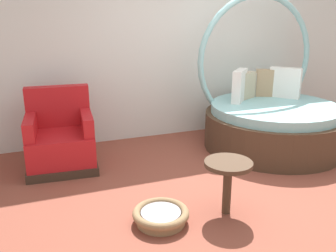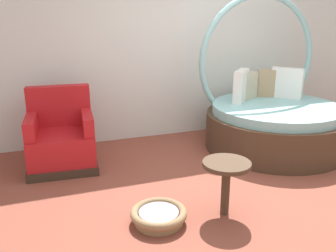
{
  "view_description": "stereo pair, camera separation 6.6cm",
  "coord_description": "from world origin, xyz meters",
  "px_view_note": "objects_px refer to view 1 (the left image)",
  "views": [
    {
      "loc": [
        -2.02,
        -3.05,
        1.81
      ],
      "look_at": [
        -0.62,
        0.69,
        0.55
      ],
      "focal_mm": 38.85,
      "sensor_mm": 36.0,
      "label": 1
    },
    {
      "loc": [
        -1.96,
        -3.08,
        1.81
      ],
      "look_at": [
        -0.62,
        0.69,
        0.55
      ],
      "focal_mm": 38.85,
      "sensor_mm": 36.0,
      "label": 2
    }
  ],
  "objects_px": {
    "pet_basket": "(161,215)",
    "side_table": "(228,171)",
    "round_daybed": "(271,117)",
    "red_armchair": "(61,140)"
  },
  "relations": [
    {
      "from": "round_daybed",
      "to": "red_armchair",
      "type": "distance_m",
      "value": 2.81
    },
    {
      "from": "pet_basket",
      "to": "side_table",
      "type": "distance_m",
      "value": 0.73
    },
    {
      "from": "red_armchair",
      "to": "round_daybed",
      "type": "bearing_deg",
      "value": -5.83
    },
    {
      "from": "pet_basket",
      "to": "side_table",
      "type": "height_order",
      "value": "side_table"
    },
    {
      "from": "pet_basket",
      "to": "side_table",
      "type": "relative_size",
      "value": 0.98
    },
    {
      "from": "red_armchair",
      "to": "side_table",
      "type": "distance_m",
      "value": 2.15
    },
    {
      "from": "round_daybed",
      "to": "pet_basket",
      "type": "relative_size",
      "value": 4.06
    },
    {
      "from": "pet_basket",
      "to": "side_table",
      "type": "xyz_separation_m",
      "value": [
        0.63,
        -0.05,
        0.35
      ]
    },
    {
      "from": "round_daybed",
      "to": "pet_basket",
      "type": "distance_m",
      "value": 2.51
    },
    {
      "from": "red_armchair",
      "to": "side_table",
      "type": "xyz_separation_m",
      "value": [
        1.34,
        -1.68,
        0.1
      ]
    }
  ]
}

